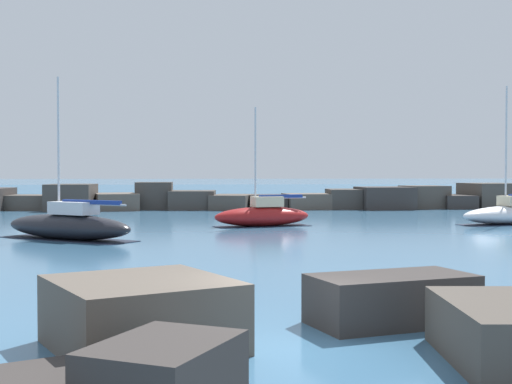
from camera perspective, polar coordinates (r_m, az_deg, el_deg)
name	(u,v)px	position (r m, az deg, el deg)	size (l,w,h in m)	color
ground_plane	(292,347)	(14.43, 2.93, -12.27)	(600.00, 600.00, 0.00)	#3D6B8E
open_sea_beyond	(207,191)	(124.46, -3.93, 0.10)	(400.00, 116.00, 0.01)	#2D5B7F
breakwater_jetty	(221,199)	(64.64, -2.84, -0.57)	(70.32, 6.74, 2.46)	#4C443D
foreground_rocks	(362,322)	(14.20, 8.45, -10.23)	(15.90, 8.37, 1.36)	brown
sailboat_moored_1	(263,215)	(44.81, 0.55, -1.86)	(6.60, 3.63, 7.46)	maroon
sailboat_moored_2	(68,225)	(37.46, -14.78, -2.58)	(7.94, 6.60, 8.29)	black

